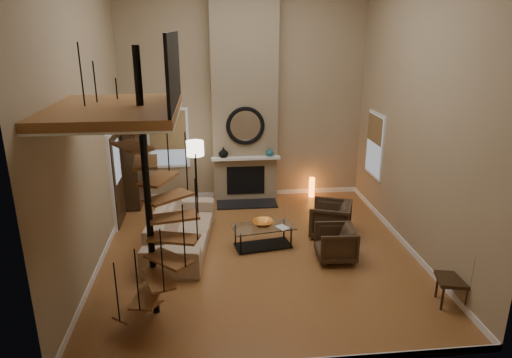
{
  "coord_description": "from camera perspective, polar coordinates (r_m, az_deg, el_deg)",
  "views": [
    {
      "loc": [
        -0.9,
        -8.08,
        4.25
      ],
      "look_at": [
        0.0,
        0.4,
        1.4
      ],
      "focal_mm": 32.18,
      "sensor_mm": 36.0,
      "label": 1
    }
  ],
  "objects": [
    {
      "name": "vase_left",
      "position": [
        11.3,
        -4.08,
        3.31
      ],
      "size": [
        0.24,
        0.24,
        0.25
      ],
      "primitive_type": "imported",
      "color": "black",
      "rests_on": "mantel"
    },
    {
      "name": "firebox",
      "position": [
        11.59,
        -1.28,
        -0.16
      ],
      "size": [
        0.95,
        0.02,
        0.72
      ],
      "primitive_type": "cube",
      "color": "black",
      "rests_on": "chimney_breast"
    },
    {
      "name": "left_wall",
      "position": [
        8.49,
        -20.44,
        7.14
      ],
      "size": [
        0.02,
        6.5,
        5.5
      ],
      "primitive_type": "cube",
      "color": "tan",
      "rests_on": "ground"
    },
    {
      "name": "loft",
      "position": [
        6.47,
        -16.37,
        8.71
      ],
      "size": [
        1.7,
        2.2,
        1.09
      ],
      "color": "#986031",
      "rests_on": "left_wall"
    },
    {
      "name": "baseboard_left",
      "position": [
        9.34,
        -18.54,
        -9.22
      ],
      "size": [
        0.02,
        6.5,
        0.12
      ],
      "primitive_type": "cube",
      "color": "white",
      "rests_on": "ground"
    },
    {
      "name": "ground",
      "position": [
        9.18,
        0.27,
        -9.14
      ],
      "size": [
        6.0,
        6.5,
        0.01
      ],
      "primitive_type": "cube",
      "color": "#B07038",
      "rests_on": "ground"
    },
    {
      "name": "baseboard_back",
      "position": [
        12.11,
        -1.42,
        -1.78
      ],
      "size": [
        6.0,
        0.02,
        0.12
      ],
      "primitive_type": "cube",
      "color": "white",
      "rests_on": "ground"
    },
    {
      "name": "window_back",
      "position": [
        11.65,
        -10.86,
        5.1
      ],
      "size": [
        1.02,
        0.06,
        1.52
      ],
      "color": "white",
      "rests_on": "back_wall"
    },
    {
      "name": "baseboard_right",
      "position": [
        9.9,
        17.89,
        -7.53
      ],
      "size": [
        0.02,
        6.5,
        0.12
      ],
      "primitive_type": "cube",
      "color": "white",
      "rests_on": "ground"
    },
    {
      "name": "floor_lamp",
      "position": [
        10.81,
        -7.6,
        3.1
      ],
      "size": [
        0.43,
        0.43,
        1.74
      ],
      "color": "black",
      "rests_on": "ground"
    },
    {
      "name": "right_wall",
      "position": [
        9.1,
        19.61,
        7.93
      ],
      "size": [
        0.02,
        6.5,
        5.5
      ],
      "primitive_type": "cube",
      "color": "tan",
      "rests_on": "ground"
    },
    {
      "name": "mirror_disc",
      "position": [
        11.21,
        -1.33,
        6.62
      ],
      "size": [
        0.8,
        0.01,
        0.8
      ],
      "primitive_type": "cylinder",
      "rotation": [
        1.57,
        0.0,
        0.0
      ],
      "color": "white",
      "rests_on": "chimney_breast"
    },
    {
      "name": "sofa",
      "position": [
        9.38,
        -9.3,
        -6.05
      ],
      "size": [
        1.38,
        2.83,
        0.8
      ],
      "primitive_type": "imported",
      "rotation": [
        0.0,
        0.0,
        1.45
      ],
      "color": "tan",
      "rests_on": "ground"
    },
    {
      "name": "coffee_table",
      "position": [
        9.28,
        0.89,
        -6.82
      ],
      "size": [
        1.31,
        0.81,
        0.45
      ],
      "color": "silver",
      "rests_on": "ground"
    },
    {
      "name": "spiral_stair",
      "position": [
        6.82,
        -13.09,
        -3.25
      ],
      "size": [
        1.47,
        1.47,
        4.06
      ],
      "color": "black",
      "rests_on": "ground"
    },
    {
      "name": "front_wall",
      "position": [
        5.14,
        4.3,
        1.46
      ],
      "size": [
        6.0,
        0.02,
        5.5
      ],
      "primitive_type": "cube",
      "color": "tan",
      "rests_on": "ground"
    },
    {
      "name": "entry_door",
      "position": [
        10.59,
        -16.94,
        0.05
      ],
      "size": [
        0.1,
        1.05,
        2.16
      ],
      "color": "white",
      "rests_on": "ground"
    },
    {
      "name": "mantel",
      "position": [
        11.33,
        -1.27,
        2.59
      ],
      "size": [
        1.7,
        0.18,
        0.06
      ],
      "primitive_type": "cube",
      "color": "white",
      "rests_on": "chimney_breast"
    },
    {
      "name": "window_right",
      "position": [
        11.12,
        14.57,
        4.22
      ],
      "size": [
        0.06,
        1.02,
        1.52
      ],
      "color": "white",
      "rests_on": "right_wall"
    },
    {
      "name": "mirror_frame",
      "position": [
        11.2,
        -1.33,
        6.61
      ],
      "size": [
        0.94,
        0.1,
        0.94
      ],
      "primitive_type": "torus",
      "rotation": [
        1.57,
        0.0,
        0.0
      ],
      "color": "black",
      "rests_on": "chimney_breast"
    },
    {
      "name": "armchair_near",
      "position": [
        9.88,
        9.67,
        -5.02
      ],
      "size": [
        1.07,
        1.06,
        0.76
      ],
      "primitive_type": "imported",
      "rotation": [
        0.0,
        0.0,
        -1.94
      ],
      "color": "#3E2C1C",
      "rests_on": "ground"
    },
    {
      "name": "bowl",
      "position": [
        9.24,
        0.86,
        -5.49
      ],
      "size": [
        0.43,
        0.43,
        0.11
      ],
      "primitive_type": "imported",
      "color": "orange",
      "rests_on": "coffee_table"
    },
    {
      "name": "accent_lamp",
      "position": [
        12.05,
        6.94,
        -1.05
      ],
      "size": [
        0.15,
        0.15,
        0.53
      ],
      "primitive_type": "cylinder",
      "color": "orange",
      "rests_on": "ground"
    },
    {
      "name": "armchair_far",
      "position": [
        8.89,
        10.28,
        -7.85
      ],
      "size": [
        0.76,
        0.74,
        0.66
      ],
      "primitive_type": "imported",
      "rotation": [
        0.0,
        0.0,
        -1.62
      ],
      "color": "#3E2C1C",
      "rests_on": "ground"
    },
    {
      "name": "chimney_breast",
      "position": [
        11.28,
        -1.45,
        10.82
      ],
      "size": [
        1.6,
        0.38,
        5.5
      ],
      "primitive_type": "cube",
      "color": "#8A775A",
      "rests_on": "ground"
    },
    {
      "name": "vase_right",
      "position": [
        11.4,
        1.72,
        3.38
      ],
      "size": [
        0.2,
        0.2,
        0.21
      ],
      "primitive_type": "imported",
      "color": "#1C5962",
      "rests_on": "mantel"
    },
    {
      "name": "hutch",
      "position": [
        11.53,
        -15.18,
        1.18
      ],
      "size": [
        0.39,
        0.82,
        1.84
      ],
      "primitive_type": "cube",
      "color": "#322010",
      "rests_on": "ground"
    },
    {
      "name": "book",
      "position": [
        9.12,
        3.2,
        -6.09
      ],
      "size": [
        0.29,
        0.32,
        0.02
      ],
      "primitive_type": "imported",
      "rotation": [
        0.0,
        0.0,
        0.52
      ],
      "color": "gray",
      "rests_on": "coffee_table"
    },
    {
      "name": "side_chair",
      "position": [
        8.03,
        24.01,
        -10.9
      ],
      "size": [
        0.59,
        0.59,
        1.01
      ],
      "color": "#322010",
      "rests_on": "ground"
    },
    {
      "name": "hearth",
      "position": [
        11.5,
        -1.14,
        -3.12
      ],
      "size": [
        1.5,
        0.6,
        0.04
      ],
      "primitive_type": "cube",
      "color": "black",
      "rests_on": "ground"
    },
    {
      "name": "back_wall",
      "position": [
        11.47,
        -1.53,
        10.95
      ],
      "size": [
        6.0,
        0.02,
        5.5
      ],
      "primitive_type": "cube",
      "color": "tan",
      "rests_on": "ground"
    }
  ]
}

